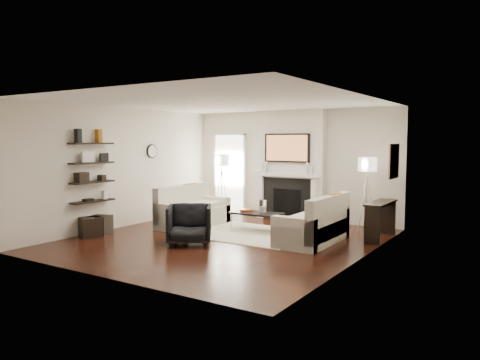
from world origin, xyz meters
The scene contains 71 objects.
room_envelope centered at (0.00, 0.00, 1.35)m, with size 6.00×6.00×6.00m.
chimney_breast centered at (0.00, 2.88, 1.35)m, with size 1.80×0.25×2.70m, color silver.
fireplace_surround centered at (0.00, 2.74, 0.52)m, with size 1.30×0.02×1.04m, color black.
firebox centered at (0.00, 2.73, 0.45)m, with size 0.75×0.02×0.65m, color black.
mantel_pilaster_l centered at (-0.72, 2.71, 0.55)m, with size 0.12×0.08×1.10m, color white.
mantel_pilaster_r centered at (0.72, 2.71, 0.55)m, with size 0.12×0.08×1.10m, color white.
mantel_shelf centered at (0.00, 2.69, 1.12)m, with size 1.70×0.18×0.07m, color white.
tv_body centered at (0.00, 2.71, 1.78)m, with size 1.20×0.06×0.70m, color black.
tv_screen centered at (0.00, 2.68, 1.78)m, with size 1.10×0.01×0.62m, color #BF723F.
candlestick_l_tall centered at (-0.55, 2.70, 1.30)m, with size 0.04×0.04×0.30m, color silver.
candlestick_l_short centered at (-0.68, 2.70, 1.27)m, with size 0.04×0.04×0.24m, color silver.
candlestick_r_tall centered at (0.55, 2.70, 1.30)m, with size 0.04×0.04×0.30m, color silver.
candlestick_r_short centered at (0.68, 2.70, 1.27)m, with size 0.04×0.04×0.24m, color silver.
hallway_panel centered at (-1.85, 2.98, 1.05)m, with size 0.90×0.02×2.10m, color white.
door_trim_l centered at (-2.33, 2.96, 1.05)m, with size 0.06×0.06×2.16m, color white.
door_trim_r centered at (-1.37, 2.96, 1.05)m, with size 0.06×0.06×2.16m, color white.
door_trim_top centered at (-1.85, 2.96, 2.13)m, with size 1.02×0.06×0.06m, color white.
rug centered at (0.03, 0.83, 0.01)m, with size 2.60×2.00×0.01m, color beige.
loveseat_left_base centered at (-1.46, 0.89, 0.21)m, with size 0.85×1.80×0.42m, color beige.
loveseat_left_back centered at (-1.79, 0.89, 0.53)m, with size 0.18×1.80×0.80m, color beige.
loveseat_left_arm_n centered at (-1.46, 0.08, 0.30)m, with size 0.85×0.18×0.60m, color beige.
loveseat_left_arm_s centered at (-1.46, 1.70, 0.30)m, with size 0.85×0.18×0.60m, color beige.
loveseat_left_cushion centered at (-1.41, 0.89, 0.47)m, with size 0.63×1.44×0.10m, color beige.
pillow_left_orange centered at (-1.79, 1.19, 0.73)m, with size 0.10×0.42×0.42m, color #985812.
pillow_left_charcoal centered at (-1.79, 0.59, 0.72)m, with size 0.10×0.40×0.40m, color black.
loveseat_right_base centered at (1.55, 0.77, 0.21)m, with size 0.85×1.80×0.42m, color beige.
loveseat_right_back centered at (1.89, 0.77, 0.53)m, with size 0.18×1.80×0.80m, color beige.
loveseat_right_arm_n centered at (1.55, -0.04, 0.30)m, with size 0.85×0.18×0.60m, color beige.
loveseat_right_arm_s centered at (1.55, 1.58, 0.30)m, with size 0.85×0.18×0.60m, color beige.
loveseat_right_cushion centered at (1.50, 0.77, 0.47)m, with size 0.63×1.44×0.10m, color beige.
pillow_right_orange centered at (1.89, 1.07, 0.73)m, with size 0.10×0.42×0.42m, color #985812.
pillow_right_charcoal centered at (1.89, 0.47, 0.72)m, with size 0.10×0.40×0.40m, color black.
coffee_table centered at (0.11, 1.09, 0.40)m, with size 1.10×0.55×0.04m, color black.
coffee_leg_nw centered at (-0.39, 0.87, 0.19)m, with size 0.02×0.02×0.38m, color silver.
coffee_leg_ne centered at (0.61, 0.87, 0.19)m, with size 0.02×0.02×0.38m, color silver.
coffee_leg_sw centered at (-0.39, 1.31, 0.19)m, with size 0.02×0.02×0.38m, color silver.
coffee_leg_se centered at (0.61, 1.31, 0.19)m, with size 0.02×0.02×0.38m, color silver.
hurricane_glass centered at (0.26, 1.09, 0.56)m, with size 0.17×0.17×0.29m, color white.
hurricane_candle centered at (0.26, 1.09, 0.50)m, with size 0.10×0.10×0.14m, color white.
copper_bowl centered at (-0.14, 1.09, 0.45)m, with size 0.31×0.31×0.05m, color #A6491B.
armchair centered at (-0.36, -0.62, 0.41)m, with size 0.80×0.75×0.82m, color black.
lamp_left_post centered at (-1.85, 2.58, 0.60)m, with size 0.02×0.02×1.20m, color silver.
lamp_left_shade centered at (-1.85, 2.58, 1.45)m, with size 0.40×0.40×0.30m, color white.
lamp_left_leg_a centered at (-1.74, 2.58, 0.60)m, with size 0.02×0.02×1.25m, color silver.
lamp_left_leg_b centered at (-1.91, 2.68, 0.60)m, with size 0.02×0.02×1.25m, color silver.
lamp_left_leg_c centered at (-1.91, 2.49, 0.60)m, with size 0.02×0.02×1.25m, color silver.
lamp_right_post centered at (2.05, 2.52, 0.60)m, with size 0.02×0.02×1.20m, color silver.
lamp_right_shade centered at (2.05, 2.52, 1.45)m, with size 0.40×0.40×0.30m, color white.
lamp_right_leg_a centered at (2.16, 2.52, 0.60)m, with size 0.02×0.02×1.25m, color silver.
lamp_right_leg_b centered at (2.00, 2.61, 0.60)m, with size 0.02×0.02×1.25m, color silver.
lamp_right_leg_c centered at (1.99, 2.42, 0.60)m, with size 0.02×0.02×1.25m, color silver.
console_top centered at (2.57, 1.79, 0.73)m, with size 0.35×1.20×0.04m, color black.
console_leg_n centered at (2.57, 1.24, 0.35)m, with size 0.30×0.04×0.71m, color black.
console_leg_s centered at (2.57, 2.34, 0.35)m, with size 0.30×0.04×0.71m, color black.
wall_art centered at (2.73, 2.05, 1.55)m, with size 0.03×0.70×0.70m, color #AB7555.
shelf_bottom centered at (-2.62, -1.00, 0.70)m, with size 0.25×1.00×0.04m, color black.
shelf_lower centered at (-2.62, -1.00, 1.10)m, with size 0.25×1.00×0.04m, color black.
shelf_upper centered at (-2.62, -1.00, 1.50)m, with size 0.25×1.00×0.04m, color black.
shelf_top centered at (-2.62, -1.00, 1.90)m, with size 0.25×1.00×0.04m, color black.
decor_magfile_a centered at (-2.62, -1.32, 2.06)m, with size 0.12×0.10×0.28m, color black.
decor_magfile_b centered at (-2.62, -0.81, 2.06)m, with size 0.12×0.10×0.28m, color #985812.
decor_frame_a centered at (-2.62, -1.09, 1.63)m, with size 0.04×0.30×0.22m, color white.
decor_frame_b centered at (-2.62, -0.67, 1.61)m, with size 0.04×0.22×0.18m, color black.
decor_wine_rack centered at (-2.62, -1.27, 1.22)m, with size 0.18×0.25×0.20m, color black.
decor_box_small centered at (-2.62, -0.75, 1.18)m, with size 0.15×0.12×0.12m, color black.
decor_books centered at (-2.62, -1.12, 0.74)m, with size 0.14×0.20×0.05m, color black.
decor_box_tall centered at (-2.62, -0.69, 0.81)m, with size 0.10×0.10×0.18m, color white.
clock_rim centered at (-2.73, 0.90, 1.70)m, with size 0.34×0.34×0.04m, color black.
clock_face centered at (-2.71, 0.90, 1.70)m, with size 0.29×0.29×0.01m, color white.
ottoman_near centered at (-2.47, -0.96, 0.20)m, with size 0.40×0.40×0.40m, color black.
ottoman_far centered at (-2.47, -1.20, 0.20)m, with size 0.40×0.40×0.40m, color black.
Camera 1 is at (5.18, -7.47, 1.97)m, focal length 35.00 mm.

